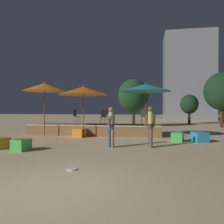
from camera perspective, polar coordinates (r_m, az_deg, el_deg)
ground_plane at (r=4.84m, az=-15.33°, el=-18.52°), size 120.00×120.00×0.00m
wooden_deck at (r=14.17m, az=-4.07°, el=-4.53°), size 8.13×2.83×0.66m
patio_umbrella_0 at (r=12.39m, az=-7.45°, el=5.53°), size 2.80×2.80×2.95m
patio_umbrella_1 at (r=13.24m, az=-17.26°, el=6.19°), size 2.44×2.44×3.17m
patio_umbrella_2 at (r=12.43m, az=8.74°, el=6.29°), size 2.83×2.83×3.10m
cube_seat_0 at (r=12.71m, az=-8.46°, el=-5.36°), size 0.74×0.74×0.49m
cube_seat_1 at (r=11.27m, az=16.74°, el=-6.28°), size 0.68×0.68×0.45m
cube_seat_2 at (r=11.47m, az=21.93°, el=-6.09°), size 0.81×0.81×0.48m
cube_seat_3 at (r=9.99m, az=-27.04°, el=-7.26°), size 0.68×0.68×0.44m
cube_seat_4 at (r=9.19m, az=-22.65°, el=-7.92°), size 0.67×0.67×0.44m
person_0 at (r=9.09m, az=-0.23°, el=-3.59°), size 0.33×0.45×1.69m
person_1 at (r=9.24m, az=10.00°, el=-3.40°), size 0.49×0.29×1.71m
bistro_chair_0 at (r=15.22m, az=-9.45°, el=-0.73°), size 0.42×0.42×0.90m
bistro_chair_1 at (r=13.16m, az=-2.20°, el=-0.95°), size 0.46×0.47×0.90m
bistro_chair_2 at (r=14.33m, az=8.27°, el=-0.81°), size 0.41×0.42×0.90m
frisbee_disc at (r=6.01m, az=-10.43°, el=-14.48°), size 0.26×0.26×0.03m
background_tree_0 at (r=19.95m, az=5.62°, el=4.27°), size 2.76×2.76×4.35m
background_tree_1 at (r=24.88m, az=19.54°, el=1.88°), size 1.89×1.89×3.17m
background_tree_2 at (r=26.85m, az=27.07°, el=4.00°), size 2.85×2.85×4.74m
background_tree_4 at (r=21.08m, az=26.75°, el=4.82°), size 2.95×2.95×4.76m
distant_building at (r=34.97m, az=19.27°, el=8.62°), size 7.10×4.63×12.82m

